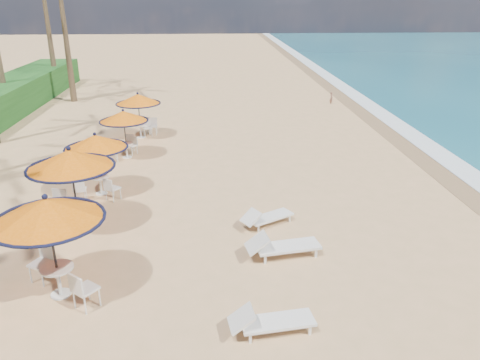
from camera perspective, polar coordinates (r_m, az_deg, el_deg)
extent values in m
plane|color=tan|center=(11.63, 2.14, -13.92)|extent=(160.00, 160.00, 0.00)
cube|color=white|center=(22.99, 23.30, 2.77)|extent=(1.20, 140.00, 0.04)
cube|color=olive|center=(22.60, 21.26, 2.77)|extent=(1.40, 140.00, 0.02)
cylinder|color=black|center=(11.80, -21.79, -7.78)|extent=(0.06, 0.06, 2.55)
cone|color=orange|center=(11.37, -22.48, -3.38)|extent=(2.55, 2.55, 0.55)
torus|color=black|center=(11.47, -22.30, -4.54)|extent=(2.55, 2.55, 0.08)
sphere|color=black|center=(11.25, -22.71, -1.90)|extent=(0.13, 0.13, 0.13)
cylinder|color=silver|center=(12.05, -21.44, -9.94)|extent=(0.78, 0.78, 0.04)
cylinder|color=silver|center=(12.24, -21.21, -11.41)|extent=(0.09, 0.09, 0.78)
cylinder|color=black|center=(14.88, -19.53, -1.24)|extent=(0.06, 0.06, 2.57)
cone|color=orange|center=(14.54, -20.02, 2.42)|extent=(2.57, 2.57, 0.56)
torus|color=black|center=(14.62, -19.89, 1.47)|extent=(2.58, 2.58, 0.08)
sphere|color=black|center=(14.44, -20.19, 3.64)|extent=(0.13, 0.13, 0.13)
cylinder|color=silver|center=(15.08, -19.28, -3.08)|extent=(0.78, 0.78, 0.04)
cylinder|color=silver|center=(15.23, -19.11, -4.34)|extent=(0.09, 0.09, 0.78)
cylinder|color=black|center=(17.40, -16.89, 1.76)|extent=(0.05, 0.05, 2.22)
cone|color=orange|center=(17.14, -17.21, 4.49)|extent=(2.22, 2.22, 0.48)
torus|color=black|center=(17.20, -17.13, 3.78)|extent=(2.22, 2.22, 0.07)
sphere|color=black|center=(17.06, -17.31, 5.38)|extent=(0.12, 0.12, 0.12)
cylinder|color=silver|center=(17.55, -16.73, 0.36)|extent=(0.68, 0.68, 0.04)
cylinder|color=silver|center=(17.67, -16.62, -0.60)|extent=(0.08, 0.08, 0.68)
cylinder|color=black|center=(21.14, -13.83, 5.39)|extent=(0.05, 0.05, 2.11)
cone|color=orange|center=(20.93, -14.03, 7.56)|extent=(2.11, 2.11, 0.46)
torus|color=black|center=(20.98, -13.98, 7.00)|extent=(2.11, 2.11, 0.06)
sphere|color=black|center=(20.87, -14.09, 8.27)|extent=(0.11, 0.11, 0.11)
cylinder|color=silver|center=(21.26, -13.72, 4.28)|extent=(0.64, 0.64, 0.04)
cylinder|color=silver|center=(21.35, -13.65, 3.50)|extent=(0.07, 0.07, 0.64)
cylinder|color=black|center=(24.07, -12.17, 7.62)|extent=(0.05, 0.05, 2.21)
cone|color=orange|center=(23.88, -12.34, 9.63)|extent=(2.21, 2.21, 0.48)
torus|color=black|center=(23.92, -12.29, 9.11)|extent=(2.21, 2.21, 0.07)
sphere|color=black|center=(23.82, -12.39, 10.28)|extent=(0.12, 0.12, 0.12)
cylinder|color=silver|center=(24.18, -12.09, 6.58)|extent=(0.67, 0.67, 0.04)
cylinder|color=silver|center=(24.26, -12.03, 5.86)|extent=(0.08, 0.08, 0.67)
cube|color=silver|center=(10.48, 4.62, -16.81)|extent=(1.65, 0.79, 0.07)
cube|color=silver|center=(10.20, 0.18, -16.51)|extent=(0.60, 0.64, 0.39)
cube|color=silver|center=(10.57, 4.59, -17.44)|extent=(0.06, 0.06, 0.22)
cube|color=silver|center=(13.11, 5.88, -8.05)|extent=(1.86, 0.94, 0.07)
cube|color=silver|center=(12.76, 2.11, -7.65)|extent=(0.69, 0.74, 0.44)
cube|color=silver|center=(13.19, 5.85, -8.68)|extent=(0.06, 0.06, 0.25)
cube|color=silver|center=(14.80, 3.71, -4.50)|extent=(1.57, 1.23, 0.06)
cube|color=silver|center=(14.31, 1.33, -4.56)|extent=(0.71, 0.73, 0.37)
cube|color=silver|center=(14.86, 3.70, -4.99)|extent=(0.05, 0.05, 0.21)
cone|color=brown|center=(33.52, -20.50, 16.25)|extent=(0.44, 0.44, 8.65)
cone|color=brown|center=(37.91, -22.30, 16.53)|extent=(0.44, 0.44, 8.68)
imported|color=brown|center=(31.87, 11.07, 9.83)|extent=(0.20, 0.31, 0.84)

